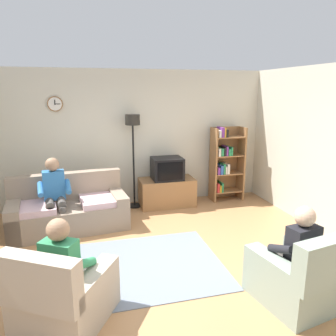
# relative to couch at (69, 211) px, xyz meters

# --- Properties ---
(ground_plane) EXTENTS (12.00, 12.00, 0.00)m
(ground_plane) POSITION_rel_couch_xyz_m (1.21, -1.58, -0.31)
(ground_plane) COLOR #B27F51
(back_wall_assembly) EXTENTS (6.20, 0.17, 2.70)m
(back_wall_assembly) POSITION_rel_couch_xyz_m (1.21, 1.08, 1.04)
(back_wall_assembly) COLOR beige
(back_wall_assembly) RESTS_ON ground_plane
(couch) EXTENTS (1.99, 1.09, 0.90)m
(couch) POSITION_rel_couch_xyz_m (0.00, 0.00, 0.00)
(couch) COLOR gray
(couch) RESTS_ON ground_plane
(tv_stand) EXTENTS (1.10, 0.56, 0.56)m
(tv_stand) POSITION_rel_couch_xyz_m (1.89, 0.67, -0.03)
(tv_stand) COLOR olive
(tv_stand) RESTS_ON ground_plane
(tv) EXTENTS (0.60, 0.49, 0.44)m
(tv) POSITION_rel_couch_xyz_m (1.89, 0.65, 0.47)
(tv) COLOR black
(tv) RESTS_ON tv_stand
(bookshelf) EXTENTS (0.68, 0.36, 1.57)m
(bookshelf) POSITION_rel_couch_xyz_m (3.18, 0.74, 0.51)
(bookshelf) COLOR olive
(bookshelf) RESTS_ON ground_plane
(floor_lamp) EXTENTS (0.28, 0.28, 1.85)m
(floor_lamp) POSITION_rel_couch_xyz_m (1.24, 0.77, 1.14)
(floor_lamp) COLOR black
(floor_lamp) RESTS_ON ground_plane
(armchair_near_window) EXTENTS (1.14, 1.17, 0.90)m
(armchair_near_window) POSITION_rel_couch_xyz_m (0.03, -2.40, -0.02)
(armchair_near_window) COLOR #BCAD99
(armchair_near_window) RESTS_ON ground_plane
(armchair_near_bookshelf) EXTENTS (0.95, 1.01, 0.90)m
(armchair_near_bookshelf) POSITION_rel_couch_xyz_m (2.52, -2.71, -0.02)
(armchair_near_bookshelf) COLOR gray
(armchair_near_bookshelf) RESTS_ON ground_plane
(area_rug) EXTENTS (2.20, 1.70, 0.01)m
(area_rug) POSITION_rel_couch_xyz_m (0.94, -1.55, -0.31)
(area_rug) COLOR slate
(area_rug) RESTS_ON ground_plane
(person_on_couch) EXTENTS (0.54, 0.57, 1.24)m
(person_on_couch) POSITION_rel_couch_xyz_m (-0.19, -0.11, 0.39)
(person_on_couch) COLOR #3372B2
(person_on_couch) RESTS_ON ground_plane
(person_in_left_armchair) EXTENTS (0.61, 0.64, 1.12)m
(person_in_left_armchair) POSITION_rel_couch_xyz_m (0.08, -2.33, 0.29)
(person_in_left_armchair) COLOR #338C59
(person_in_left_armchair) RESTS_ON ground_plane
(person_in_right_armchair) EXTENTS (0.56, 0.58, 1.12)m
(person_in_right_armchair) POSITION_rel_couch_xyz_m (2.50, -2.62, 0.29)
(person_in_right_armchair) COLOR black
(person_in_right_armchair) RESTS_ON ground_plane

